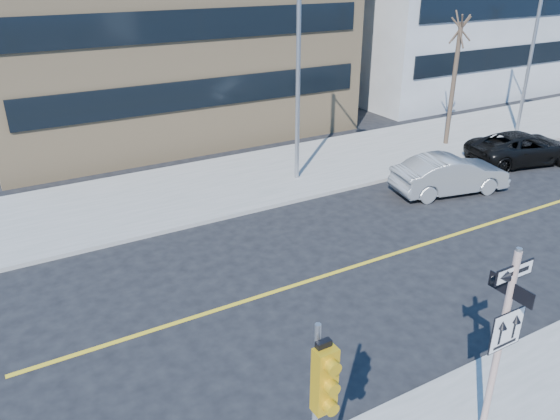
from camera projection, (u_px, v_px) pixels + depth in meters
ground at (396, 362)px, 12.77m from camera, size 120.00×120.00×0.00m
far_sidewalk at (501, 127)px, 30.34m from camera, size 66.00×6.00×0.15m
sign_pole at (502, 335)px, 9.77m from camera, size 0.92×0.92×4.06m
traffic_signal at (322, 396)px, 7.59m from camera, size 0.32×0.45×4.00m
parked_car_b at (450, 175)px, 21.75m from camera, size 2.54×4.90×1.54m
parked_car_c at (523, 148)px, 25.02m from camera, size 3.47×5.53×1.42m
streetlight_a at (301, 68)px, 21.07m from camera, size 0.55×2.25×8.00m
streetlight_b at (538, 43)px, 27.41m from camera, size 0.55×2.25×8.00m
street_tree_west at (460, 32)px, 25.25m from camera, size 1.80×1.80×6.35m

